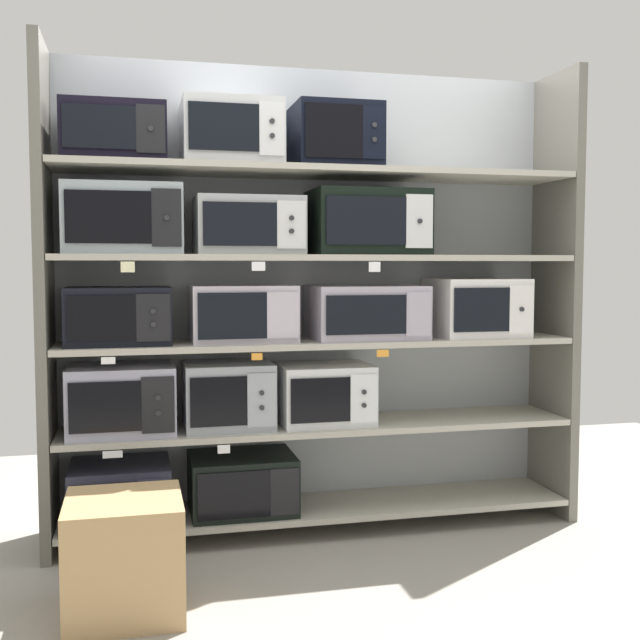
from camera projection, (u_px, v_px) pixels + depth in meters
ground at (379, 613)px, 3.09m from camera, size 6.60×6.00×0.02m
back_panel at (309, 296)px, 4.21m from camera, size 2.80×0.04×2.40m
upright_left at (45, 301)px, 3.66m from camera, size 0.05×0.46×2.40m
upright_right at (555, 295)px, 4.28m from camera, size 0.05×0.46×2.40m
shelf_0 at (320, 508)px, 4.05m from camera, size 2.60×0.46×0.03m
microwave_0 at (120, 492)px, 3.80m from camera, size 0.47×0.43×0.28m
microwave_1 at (242, 483)px, 3.94m from camera, size 0.52×0.41×0.29m
price_tag_0 at (126, 547)px, 3.60m from camera, size 0.08×0.00×0.05m
shelf_1 at (320, 426)px, 4.02m from camera, size 2.60×0.46×0.03m
microwave_2 at (122, 399)px, 3.77m from camera, size 0.50×0.43×0.33m
microwave_3 at (228, 395)px, 3.89m from camera, size 0.44×0.37×0.33m
microwave_4 at (325, 394)px, 4.01m from camera, size 0.47×0.39×0.30m
price_tag_1 at (113, 454)px, 3.56m from camera, size 0.09×0.00×0.03m
price_tag_2 at (224, 449)px, 3.67m from camera, size 0.06×0.00×0.04m
shelf_2 at (320, 342)px, 3.99m from camera, size 2.60×0.46×0.03m
microwave_5 at (119, 316)px, 3.74m from camera, size 0.49×0.38×0.27m
microwave_6 at (243, 313)px, 3.88m from camera, size 0.51×0.36×0.28m
microwave_7 at (366, 312)px, 4.03m from camera, size 0.57×0.43×0.27m
microwave_8 at (476, 307)px, 4.17m from camera, size 0.46×0.44×0.31m
price_tag_3 at (108, 361)px, 3.52m from camera, size 0.06×0.00×0.03m
price_tag_4 at (257, 357)px, 3.68m from camera, size 0.05×0.00×0.03m
price_tag_5 at (383, 353)px, 3.83m from camera, size 0.06×0.00×0.03m
shelf_3 at (320, 258)px, 3.96m from camera, size 2.60×0.46×0.03m
microwave_9 at (123, 220)px, 3.72m from camera, size 0.55×0.40×0.33m
microwave_10 at (248, 226)px, 3.86m from camera, size 0.52×0.40×0.28m
microwave_11 at (367, 223)px, 4.00m from camera, size 0.58×0.42×0.33m
price_tag_6 at (128, 267)px, 3.51m from camera, size 0.06×0.00×0.05m
price_tag_7 at (258, 266)px, 3.65m from camera, size 0.06×0.00×0.04m
price_tag_8 at (375, 267)px, 3.79m from camera, size 0.06×0.00×0.05m
shelf_4 at (320, 172)px, 3.93m from camera, size 2.60×0.46×0.03m
microwave_12 at (114, 134)px, 3.68m from camera, size 0.48×0.39×0.27m
microwave_13 at (231, 134)px, 3.81m from camera, size 0.47×0.43×0.31m
microwave_14 at (334, 138)px, 3.93m from camera, size 0.42×0.42×0.32m
shipping_carton at (124, 556)px, 3.06m from camera, size 0.45×0.45×0.46m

